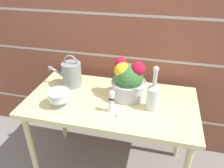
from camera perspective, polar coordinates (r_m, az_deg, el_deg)
ground_plane at (r=2.16m, az=-0.22°, el=-20.67°), size 12.00×12.00×0.00m
brick_wall at (r=1.90m, az=3.05°, el=12.51°), size 3.60×0.08×2.20m
patio_table at (r=1.70m, az=-0.27°, el=-6.23°), size 1.28×0.67×0.74m
watering_can at (r=1.82m, az=-10.58°, el=2.60°), size 0.30×0.16×0.27m
crystal_pedestal_bowl at (r=1.60m, az=-13.66°, el=-3.07°), size 0.16×0.16×0.12m
flower_planter at (r=1.63m, az=4.26°, el=0.94°), size 0.26×0.26×0.31m
glass_decanter at (r=1.53m, az=10.71°, el=-2.82°), size 0.09×0.09×0.33m
figurine_vase at (r=1.50m, az=-0.06°, el=-4.98°), size 0.07×0.07×0.17m
fallen_petal at (r=1.49m, az=1.15°, el=-8.35°), size 0.01×0.01×0.01m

